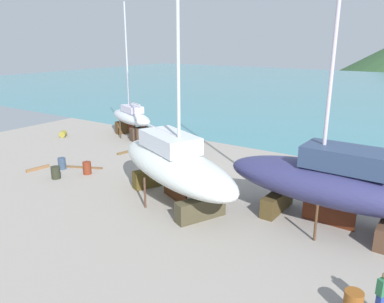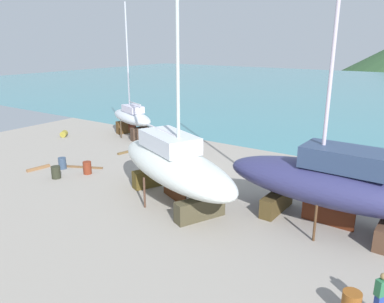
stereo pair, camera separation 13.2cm
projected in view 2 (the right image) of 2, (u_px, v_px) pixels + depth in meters
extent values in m
plane|color=gray|center=(158.00, 186.00, 23.85)|extent=(45.05, 45.05, 0.00)
cube|color=teal|center=(359.00, 90.00, 70.65)|extent=(169.78, 95.99, 0.01)
cube|color=#49391D|center=(277.00, 202.00, 20.18)|extent=(0.79, 2.83, 1.05)
cylinder|color=#4D321E|center=(315.00, 223.00, 17.05)|extent=(0.12, 0.12, 1.76)
cylinder|color=#4B321E|center=(340.00, 196.00, 20.03)|extent=(0.12, 0.12, 1.76)
ellipsoid|color=navy|center=(331.00, 185.00, 18.18)|extent=(10.95, 3.86, 2.01)
cube|color=#4C1F0F|center=(327.00, 217.00, 18.66)|extent=(2.60, 0.16, 1.41)
cube|color=navy|center=(346.00, 159.00, 17.47)|extent=(3.97, 2.23, 1.01)
cylinder|color=silver|center=(366.00, 154.00, 16.89)|extent=(3.80, 0.25, 0.13)
cube|color=#54391C|center=(125.00, 127.00, 37.36)|extent=(1.28, 1.82, 1.21)
cube|color=#433025|center=(140.00, 134.00, 34.67)|extent=(1.28, 1.82, 1.21)
cylinder|color=#463829|center=(121.00, 130.00, 35.34)|extent=(0.12, 0.12, 1.64)
cylinder|color=#4A3726|center=(143.00, 127.00, 36.57)|extent=(0.12, 0.12, 1.64)
ellipsoid|color=silver|center=(132.00, 117.00, 35.66)|extent=(7.05, 4.47, 1.22)
cube|color=#491C10|center=(132.00, 128.00, 35.95)|extent=(1.53, 0.68, 0.85)
cube|color=silver|center=(133.00, 109.00, 35.14)|extent=(2.73, 2.08, 0.61)
cylinder|color=silver|center=(127.00, 58.00, 34.39)|extent=(0.15, 0.15, 9.75)
cylinder|color=silver|center=(135.00, 103.00, 34.57)|extent=(2.23, 0.98, 0.11)
cube|color=#463F2B|center=(200.00, 209.00, 19.29)|extent=(1.76, 2.76, 1.10)
cube|color=#4F3F19|center=(154.00, 177.00, 23.78)|extent=(1.76, 2.76, 1.10)
cylinder|color=#433F23|center=(202.00, 180.00, 22.37)|extent=(0.12, 0.12, 1.74)
cylinder|color=#4E3528|center=(144.00, 193.00, 20.52)|extent=(0.12, 0.12, 1.74)
ellipsoid|color=silver|center=(174.00, 166.00, 21.09)|extent=(11.35, 7.59, 1.84)
cube|color=#47220E|center=(174.00, 191.00, 21.53)|extent=(2.42, 1.15, 1.29)
cube|color=silver|center=(169.00, 141.00, 21.18)|extent=(4.42, 3.48, 0.92)
cylinder|color=silver|center=(177.00, 7.00, 18.30)|extent=(0.19, 0.19, 14.95)
cylinder|color=silver|center=(162.00, 131.00, 21.73)|extent=(3.54, 1.69, 0.13)
cube|color=#2A6943|center=(382.00, 287.00, 12.13)|extent=(0.43, 0.50, 0.58)
sphere|color=olive|center=(384.00, 276.00, 12.01)|extent=(0.22, 0.22, 0.22)
cylinder|color=#5D2714|center=(171.00, 150.00, 30.05)|extent=(0.79, 0.79, 0.93)
cylinder|color=#2C2E20|center=(56.00, 172.00, 25.05)|extent=(0.67, 0.67, 0.83)
cylinder|color=maroon|center=(87.00, 168.00, 25.89)|extent=(0.63, 0.63, 0.87)
cylinder|color=#354861|center=(62.00, 163.00, 26.91)|extent=(0.71, 0.71, 0.83)
cylinder|color=olive|center=(64.00, 134.00, 35.99)|extent=(0.93, 0.97, 0.58)
cube|color=brown|center=(83.00, 167.00, 27.22)|extent=(2.83, 1.49, 0.11)
cube|color=brown|center=(129.00, 151.00, 31.01)|extent=(0.56, 2.16, 0.15)
cube|color=olive|center=(38.00, 168.00, 26.87)|extent=(0.41, 1.71, 0.19)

